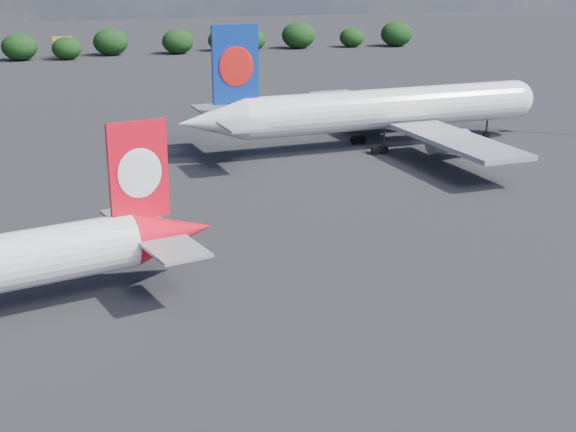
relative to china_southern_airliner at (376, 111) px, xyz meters
name	(u,v)px	position (x,y,z in m)	size (l,w,h in m)	color
ground	(36,176)	(-45.43, -0.14, -5.34)	(500.00, 500.00, 0.00)	black
china_southern_airliner	(376,111)	(0.00, 0.00, 0.00)	(53.65, 50.97, 17.53)	white
billboard_yellow	(63,43)	(-33.43, 121.86, -1.47)	(5.00, 0.30, 5.50)	gold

